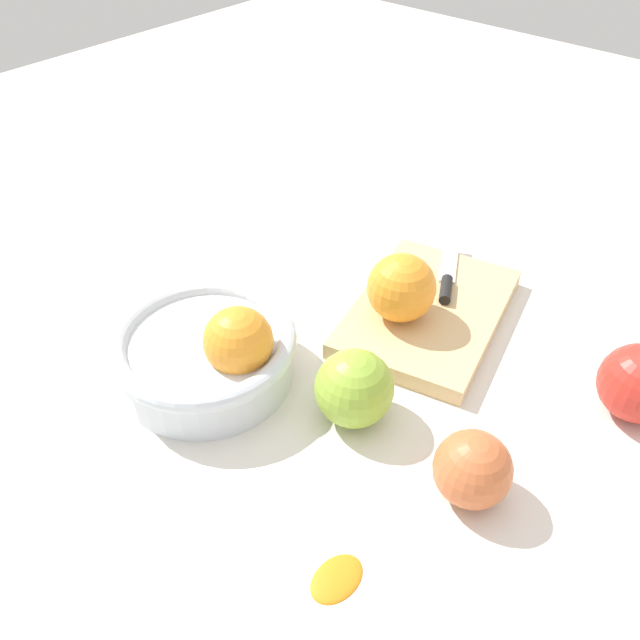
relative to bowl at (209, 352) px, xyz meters
The scene contains 9 objects.
ground_plane 0.20m from the bowl, 50.68° to the right, with size 2.40×2.40×0.00m, color silver.
bowl is the anchor object (origin of this frame).
cutting_board 0.27m from the bowl, 27.01° to the right, with size 0.24×0.16×0.02m, color #DBB77F.
orange_on_board 0.23m from the bowl, 27.50° to the right, with size 0.08×0.08×0.08m, color orange.
knife 0.32m from the bowl, 19.92° to the right, with size 0.14×0.09×0.01m.
apple_front_left 0.30m from the bowl, 79.45° to the right, with size 0.07×0.07×0.07m, color #CC6638.
apple_front_right 0.44m from the bowl, 55.17° to the right, with size 0.08×0.08×0.08m, color red.
apple_mid_left 0.17m from the bowl, 69.40° to the right, with size 0.08×0.08×0.08m, color #8EB738.
citrus_peel 0.27m from the bowl, 109.53° to the right, with size 0.05×0.04×0.01m, color orange.
Camera 1 is at (-0.43, -0.28, 0.52)m, focal length 37.12 mm.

